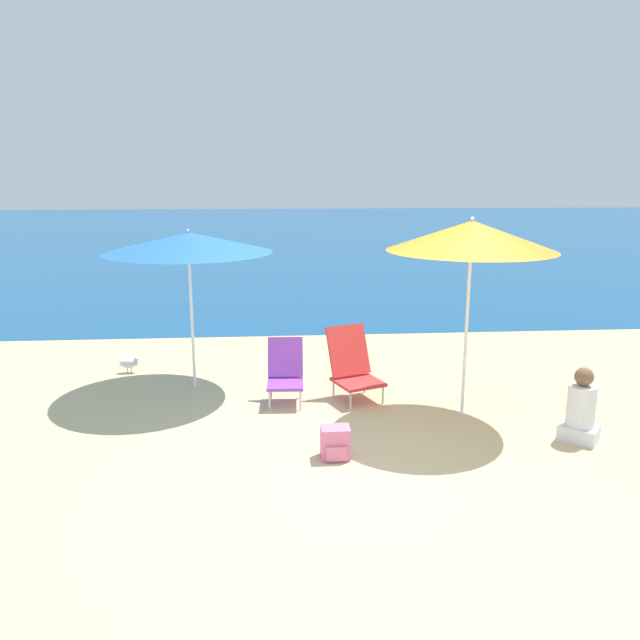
{
  "coord_description": "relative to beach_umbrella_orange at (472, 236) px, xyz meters",
  "views": [
    {
      "loc": [
        -0.95,
        -5.19,
        2.67
      ],
      "look_at": [
        -0.4,
        1.92,
        1.0
      ],
      "focal_mm": 35.0,
      "sensor_mm": 36.0,
      "label": 1
    }
  ],
  "objects": [
    {
      "name": "beach_umbrella_orange",
      "position": [
        0.0,
        0.0,
        0.0
      ],
      "size": [
        1.81,
        1.81,
        2.24
      ],
      "color": "white",
      "rests_on": "ground"
    },
    {
      "name": "beach_umbrella_blue",
      "position": [
        -3.14,
        1.22,
        -0.17
      ],
      "size": [
        2.06,
        2.06,
        2.02
      ],
      "color": "white",
      "rests_on": "ground"
    },
    {
      "name": "seagull",
      "position": [
        -4.1,
        1.89,
        -1.89
      ],
      "size": [
        0.27,
        0.11,
        0.23
      ],
      "color": "gold",
      "rests_on": "ground"
    },
    {
      "name": "ground_plane",
      "position": [
        -1.17,
        -1.31,
        -2.03
      ],
      "size": [
        60.0,
        60.0,
        0.0
      ],
      "primitive_type": "plane",
      "color": "#C6B284"
    },
    {
      "name": "beach_chair_red",
      "position": [
        -1.16,
        0.69,
        -1.62
      ],
      "size": [
        0.71,
        0.78,
        0.87
      ],
      "rotation": [
        0.0,
        0.0,
        0.37
      ],
      "color": "silver",
      "rests_on": "ground"
    },
    {
      "name": "sea_water",
      "position": [
        -1.17,
        23.74,
        -2.03
      ],
      "size": [
        60.0,
        40.0,
        0.01
      ],
      "color": "navy",
      "rests_on": "ground"
    },
    {
      "name": "person_seated_near",
      "position": [
        1.0,
        -0.75,
        -1.71
      ],
      "size": [
        0.48,
        0.47,
        0.78
      ],
      "rotation": [
        0.0,
        0.0,
        0.88
      ],
      "color": "silver",
      "rests_on": "ground"
    },
    {
      "name": "backpack_pink",
      "position": [
        -1.54,
        -0.97,
        -1.88
      ],
      "size": [
        0.28,
        0.24,
        0.31
      ],
      "color": "pink",
      "rests_on": "ground"
    },
    {
      "name": "beach_chair_purple",
      "position": [
        -1.98,
        0.63,
        -1.66
      ],
      "size": [
        0.45,
        0.6,
        0.75
      ],
      "rotation": [
        0.0,
        0.0,
        -0.04
      ],
      "color": "silver",
      "rests_on": "ground"
    }
  ]
}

